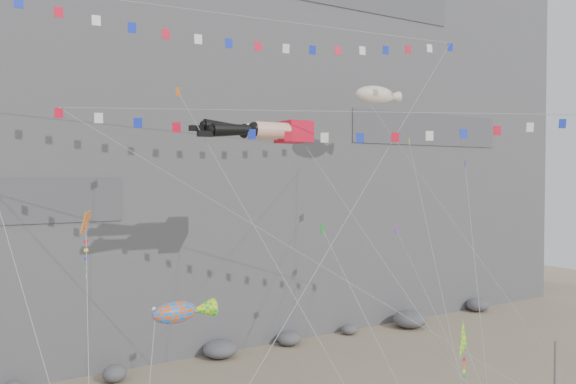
# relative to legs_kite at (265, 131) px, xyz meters

# --- Properties ---
(cliff) EXTENTS (80.00, 28.00, 50.00)m
(cliff) POSITION_rel_legs_kite_xyz_m (1.44, 24.72, 8.82)
(cliff) COLOR slate
(cliff) RESTS_ON ground
(talus_boulders) EXTENTS (60.00, 3.00, 1.20)m
(talus_boulders) POSITION_rel_legs_kite_xyz_m (1.44, 9.72, -15.58)
(talus_boulders) COLOR #58585C
(talus_boulders) RESTS_ON ground
(anchor_pole_right) EXTENTS (0.12, 0.12, 4.08)m
(anchor_pole_right) POSITION_rel_legs_kite_xyz_m (14.13, -8.95, -14.13)
(anchor_pole_right) COLOR slate
(anchor_pole_right) RESTS_ON ground
(legs_kite) EXTENTS (8.88, 17.14, 22.82)m
(legs_kite) POSITION_rel_legs_kite_xyz_m (0.00, 0.00, 0.00)
(legs_kite) COLOR red
(legs_kite) RESTS_ON ground
(flag_banner_upper) EXTENTS (31.13, 14.08, 28.21)m
(flag_banner_upper) POSITION_rel_legs_kite_xyz_m (-0.69, 1.33, 6.77)
(flag_banner_upper) COLOR red
(flag_banner_upper) RESTS_ON ground
(flag_banner_lower) EXTENTS (28.10, 13.37, 21.48)m
(flag_banner_lower) POSITION_rel_legs_kite_xyz_m (3.40, -2.95, 1.01)
(flag_banner_lower) COLOR red
(flag_banner_lower) RESTS_ON ground
(harlequin_kite) EXTENTS (2.59, 9.81, 14.63)m
(harlequin_kite) POSITION_rel_legs_kite_xyz_m (-10.60, -3.48, -4.59)
(harlequin_kite) COLOR red
(harlequin_kite) RESTS_ON ground
(fish_windsock) EXTENTS (5.44, 6.99, 10.61)m
(fish_windsock) POSITION_rel_legs_kite_xyz_m (-7.53, -5.96, -8.36)
(fish_windsock) COLOR #ED500C
(fish_windsock) RESTS_ON ground
(delta_kite) EXTENTS (1.95, 4.41, 7.59)m
(delta_kite) POSITION_rel_legs_kite_xyz_m (4.23, -11.13, -10.10)
(delta_kite) COLOR yellow
(delta_kite) RESTS_ON ground
(blimp_windsock) EXTENTS (5.61, 15.92, 25.00)m
(blimp_windsock) POSITION_rel_legs_kite_xyz_m (12.10, 4.77, 3.50)
(blimp_windsock) COLOR beige
(blimp_windsock) RESTS_ON ground
(small_kite_a) EXTENTS (4.86, 16.25, 24.46)m
(small_kite_a) POSITION_rel_legs_kite_xyz_m (-4.30, 1.75, 1.68)
(small_kite_a) COLOR orange
(small_kite_a) RESTS_ON ground
(small_kite_b) EXTENTS (5.01, 13.48, 16.97)m
(small_kite_b) POSITION_rel_legs_kite_xyz_m (8.96, -1.43, -6.35)
(small_kite_b) COLOR purple
(small_kite_b) RESTS_ON ground
(small_kite_c) EXTENTS (1.14, 9.87, 14.27)m
(small_kite_c) POSITION_rel_legs_kite_xyz_m (0.66, -5.15, -5.51)
(small_kite_c) COLOR green
(small_kite_c) RESTS_ON ground
(small_kite_d) EXTENTS (9.38, 14.86, 23.14)m
(small_kite_d) POSITION_rel_legs_kite_xyz_m (12.21, 1.06, -0.56)
(small_kite_d) COLOR #FDFF15
(small_kite_d) RESTS_ON ground
(small_kite_e) EXTENTS (8.88, 9.98, 19.00)m
(small_kite_e) POSITION_rel_legs_kite_xyz_m (13.11, -3.14, -2.17)
(small_kite_e) COLOR #162DC6
(small_kite_e) RESTS_ON ground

